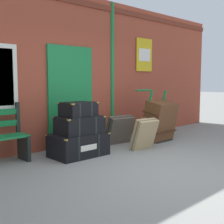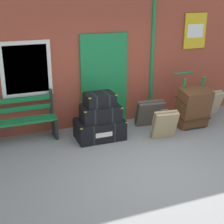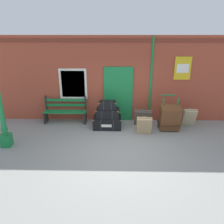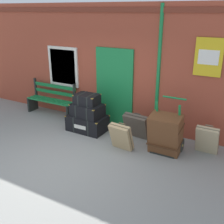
{
  "view_description": "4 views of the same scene",
  "coord_description": "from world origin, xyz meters",
  "px_view_note": "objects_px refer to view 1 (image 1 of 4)",
  "views": [
    {
      "loc": [
        -3.75,
        -2.72,
        1.39
      ],
      "look_at": [
        0.36,
        1.59,
        0.77
      ],
      "focal_mm": 48.29,
      "sensor_mm": 36.0,
      "label": 1
    },
    {
      "loc": [
        -2.62,
        -4.61,
        3.01
      ],
      "look_at": [
        -0.14,
        1.67,
        0.55
      ],
      "focal_mm": 54.55,
      "sensor_mm": 36.0,
      "label": 2
    },
    {
      "loc": [
        -0.11,
        -5.63,
        3.28
      ],
      "look_at": [
        -0.27,
        1.9,
        0.52
      ],
      "focal_mm": 34.89,
      "sensor_mm": 36.0,
      "label": 3
    },
    {
      "loc": [
        3.36,
        -3.82,
        3.03
      ],
      "look_at": [
        0.3,
        1.68,
        0.65
      ],
      "focal_mm": 43.6,
      "sensor_mm": 36.0,
      "label": 4
    }
  ],
  "objects_px": {
    "porters_trolley": "(153,129)",
    "steamer_trunk_base": "(79,145)",
    "suitcase_brown": "(166,121)",
    "steamer_trunk_top": "(78,109)",
    "large_brown_trunk": "(160,121)",
    "suitcase_olive": "(120,130)",
    "steamer_trunk_middle": "(79,125)",
    "suitcase_caramel": "(144,134)"
  },
  "relations": [
    {
      "from": "suitcase_olive",
      "to": "suitcase_caramel",
      "type": "xyz_separation_m",
      "value": [
        -0.04,
        -0.75,
        0.0
      ]
    },
    {
      "from": "large_brown_trunk",
      "to": "suitcase_olive",
      "type": "bearing_deg",
      "value": 154.34
    },
    {
      "from": "steamer_trunk_top",
      "to": "porters_trolley",
      "type": "relative_size",
      "value": 0.52
    },
    {
      "from": "steamer_trunk_middle",
      "to": "suitcase_brown",
      "type": "xyz_separation_m",
      "value": [
        2.99,
        0.25,
        -0.24
      ]
    },
    {
      "from": "porters_trolley",
      "to": "steamer_trunk_base",
      "type": "bearing_deg",
      "value": 179.8
    },
    {
      "from": "porters_trolley",
      "to": "suitcase_brown",
      "type": "relative_size",
      "value": 1.73
    },
    {
      "from": "porters_trolley",
      "to": "suitcase_olive",
      "type": "height_order",
      "value": "porters_trolley"
    },
    {
      "from": "steamer_trunk_top",
      "to": "suitcase_brown",
      "type": "height_order",
      "value": "steamer_trunk_top"
    },
    {
      "from": "large_brown_trunk",
      "to": "suitcase_olive",
      "type": "relative_size",
      "value": 1.44
    },
    {
      "from": "steamer_trunk_base",
      "to": "suitcase_caramel",
      "type": "bearing_deg",
      "value": -21.97
    },
    {
      "from": "steamer_trunk_base",
      "to": "large_brown_trunk",
      "type": "xyz_separation_m",
      "value": [
        2.19,
        -0.19,
        0.26
      ]
    },
    {
      "from": "steamer_trunk_top",
      "to": "suitcase_caramel",
      "type": "bearing_deg",
      "value": -22.16
    },
    {
      "from": "steamer_trunk_base",
      "to": "steamer_trunk_top",
      "type": "bearing_deg",
      "value": 17.74
    },
    {
      "from": "steamer_trunk_base",
      "to": "large_brown_trunk",
      "type": "distance_m",
      "value": 2.21
    },
    {
      "from": "suitcase_caramel",
      "to": "large_brown_trunk",
      "type": "bearing_deg",
      "value": 19.52
    },
    {
      "from": "steamer_trunk_middle",
      "to": "suitcase_caramel",
      "type": "xyz_separation_m",
      "value": [
        1.25,
        -0.5,
        -0.26
      ]
    },
    {
      "from": "large_brown_trunk",
      "to": "suitcase_caramel",
      "type": "bearing_deg",
      "value": -160.48
    },
    {
      "from": "steamer_trunk_middle",
      "to": "suitcase_olive",
      "type": "bearing_deg",
      "value": 10.87
    },
    {
      "from": "steamer_trunk_top",
      "to": "steamer_trunk_middle",
      "type": "bearing_deg",
      "value": -53.32
    },
    {
      "from": "suitcase_olive",
      "to": "steamer_trunk_top",
      "type": "bearing_deg",
      "value": -169.8
    },
    {
      "from": "suitcase_olive",
      "to": "suitcase_brown",
      "type": "height_order",
      "value": "suitcase_brown"
    },
    {
      "from": "steamer_trunk_base",
      "to": "suitcase_olive",
      "type": "relative_size",
      "value": 1.55
    },
    {
      "from": "steamer_trunk_top",
      "to": "porters_trolley",
      "type": "distance_m",
      "value": 2.26
    },
    {
      "from": "suitcase_caramel",
      "to": "porters_trolley",
      "type": "bearing_deg",
      "value": 28.73
    },
    {
      "from": "steamer_trunk_base",
      "to": "steamer_trunk_middle",
      "type": "height_order",
      "value": "steamer_trunk_middle"
    },
    {
      "from": "steamer_trunk_middle",
      "to": "suitcase_caramel",
      "type": "bearing_deg",
      "value": -21.78
    },
    {
      "from": "steamer_trunk_top",
      "to": "suitcase_brown",
      "type": "relative_size",
      "value": 0.91
    },
    {
      "from": "large_brown_trunk",
      "to": "steamer_trunk_top",
      "type": "bearing_deg",
      "value": 175.07
    },
    {
      "from": "steamer_trunk_middle",
      "to": "large_brown_trunk",
      "type": "xyz_separation_m",
      "value": [
        2.17,
        -0.17,
        -0.11
      ]
    },
    {
      "from": "steamer_trunk_top",
      "to": "suitcase_brown",
      "type": "xyz_separation_m",
      "value": [
        3.0,
        0.23,
        -0.53
      ]
    },
    {
      "from": "porters_trolley",
      "to": "steamer_trunk_top",
      "type": "bearing_deg",
      "value": 179.74
    },
    {
      "from": "large_brown_trunk",
      "to": "steamer_trunk_middle",
      "type": "bearing_deg",
      "value": 175.41
    },
    {
      "from": "steamer_trunk_top",
      "to": "large_brown_trunk",
      "type": "bearing_deg",
      "value": -4.93
    },
    {
      "from": "steamer_trunk_middle",
      "to": "suitcase_olive",
      "type": "distance_m",
      "value": 1.34
    },
    {
      "from": "steamer_trunk_top",
      "to": "porters_trolley",
      "type": "xyz_separation_m",
      "value": [
        2.18,
        -0.01,
        -0.6
      ]
    },
    {
      "from": "suitcase_caramel",
      "to": "suitcase_olive",
      "type": "bearing_deg",
      "value": 86.91
    },
    {
      "from": "steamer_trunk_middle",
      "to": "suitcase_caramel",
      "type": "relative_size",
      "value": 1.31
    },
    {
      "from": "steamer_trunk_top",
      "to": "suitcase_brown",
      "type": "bearing_deg",
      "value": 4.4
    },
    {
      "from": "porters_trolley",
      "to": "suitcase_brown",
      "type": "distance_m",
      "value": 0.86
    },
    {
      "from": "porters_trolley",
      "to": "large_brown_trunk",
      "type": "height_order",
      "value": "porters_trolley"
    },
    {
      "from": "steamer_trunk_top",
      "to": "large_brown_trunk",
      "type": "relative_size",
      "value": 0.66
    },
    {
      "from": "steamer_trunk_base",
      "to": "steamer_trunk_top",
      "type": "relative_size",
      "value": 1.64
    }
  ]
}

